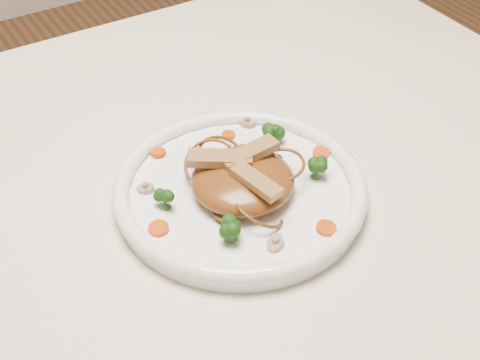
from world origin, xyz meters
TOP-DOWN VIEW (x-y plane):
  - table at (0.00, 0.00)m, footprint 1.20×0.80m
  - plate at (0.07, -0.08)m, footprint 0.33×0.33m
  - noodle_mound at (0.07, -0.08)m, footprint 0.14×0.14m
  - chicken_a at (0.09, -0.07)m, footprint 0.07×0.02m
  - chicken_b at (0.06, -0.06)m, footprint 0.07×0.06m
  - chicken_c at (0.07, -0.11)m, footprint 0.03×0.07m
  - broccoli_0 at (0.16, -0.02)m, footprint 0.03×0.03m
  - broccoli_1 at (-0.01, -0.06)m, footprint 0.03×0.03m
  - broccoli_2 at (0.02, -0.14)m, footprint 0.04×0.04m
  - broccoli_3 at (0.16, -0.10)m, footprint 0.04×0.04m
  - carrot_0 at (0.11, 0.02)m, footprint 0.02×0.02m
  - carrot_1 at (-0.03, -0.09)m, footprint 0.03×0.03m
  - carrot_2 at (0.19, -0.07)m, footprint 0.02×0.02m
  - carrot_3 at (0.02, 0.03)m, footprint 0.03×0.03m
  - carrot_4 at (0.12, -0.18)m, footprint 0.03×0.03m
  - mushroom_0 at (0.06, -0.17)m, footprint 0.03×0.03m
  - mushroom_1 at (0.17, -0.01)m, footprint 0.03×0.03m
  - mushroom_2 at (-0.02, -0.02)m, footprint 0.03×0.03m
  - mushroom_3 at (0.15, 0.03)m, footprint 0.03×0.03m

SIDE VIEW (x-z plane):
  - table at x=0.00m, z-range 0.28..1.03m
  - plate at x=0.07m, z-range 0.75..0.77m
  - carrot_0 at x=0.11m, z-range 0.77..0.77m
  - carrot_1 at x=-0.03m, z-range 0.77..0.77m
  - carrot_2 at x=0.19m, z-range 0.77..0.77m
  - carrot_3 at x=0.02m, z-range 0.77..0.77m
  - carrot_4 at x=0.12m, z-range 0.77..0.77m
  - mushroom_0 at x=0.06m, z-range 0.77..0.77m
  - mushroom_1 at x=0.17m, z-range 0.77..0.77m
  - mushroom_2 at x=-0.02m, z-range 0.77..0.77m
  - mushroom_3 at x=0.15m, z-range 0.77..0.77m
  - broccoli_1 at x=-0.01m, z-range 0.77..0.79m
  - broccoli_2 at x=0.02m, z-range 0.77..0.80m
  - broccoli_3 at x=0.16m, z-range 0.77..0.80m
  - broccoli_0 at x=0.16m, z-range 0.77..0.80m
  - noodle_mound at x=0.07m, z-range 0.76..0.80m
  - chicken_c at x=0.07m, z-range 0.80..0.81m
  - chicken_a at x=0.09m, z-range 0.80..0.81m
  - chicken_b at x=0.06m, z-range 0.80..0.81m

